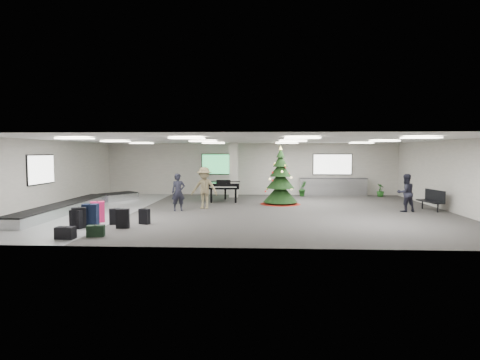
{
  "coord_description": "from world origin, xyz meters",
  "views": [
    {
      "loc": [
        0.56,
        -17.92,
        2.66
      ],
      "look_at": [
        -0.39,
        1.0,
        1.33
      ],
      "focal_mm": 30.0,
      "sensor_mm": 36.0,
      "label": 1
    }
  ],
  "objects_px": {
    "bench": "(432,199)",
    "potted_plant_left": "(303,189)",
    "service_counter": "(333,187)",
    "christmas_tree": "(280,184)",
    "traveler_a": "(178,192)",
    "potted_plant_right": "(380,190)",
    "grand_piano": "(224,185)",
    "traveler_b": "(204,188)",
    "pink_suitcase": "(97,212)",
    "traveler_bench": "(406,193)",
    "baggage_carousel": "(77,205)"
  },
  "relations": [
    {
      "from": "bench",
      "to": "service_counter",
      "type": "bearing_deg",
      "value": 109.48
    },
    {
      "from": "traveler_a",
      "to": "traveler_b",
      "type": "relative_size",
      "value": 0.87
    },
    {
      "from": "pink_suitcase",
      "to": "service_counter",
      "type": "bearing_deg",
      "value": 17.07
    },
    {
      "from": "christmas_tree",
      "to": "potted_plant_left",
      "type": "relative_size",
      "value": 3.29
    },
    {
      "from": "christmas_tree",
      "to": "traveler_b",
      "type": "xyz_separation_m",
      "value": [
        -3.65,
        -1.79,
        -0.04
      ]
    },
    {
      "from": "baggage_carousel",
      "to": "potted_plant_left",
      "type": "xyz_separation_m",
      "value": [
        10.96,
        6.26,
        0.24
      ]
    },
    {
      "from": "service_counter",
      "to": "pink_suitcase",
      "type": "relative_size",
      "value": 4.99
    },
    {
      "from": "baggage_carousel",
      "to": "pink_suitcase",
      "type": "height_order",
      "value": "pink_suitcase"
    },
    {
      "from": "traveler_bench",
      "to": "potted_plant_left",
      "type": "xyz_separation_m",
      "value": [
        -3.9,
        6.06,
        -0.39
      ]
    },
    {
      "from": "christmas_tree",
      "to": "grand_piano",
      "type": "bearing_deg",
      "value": 160.81
    },
    {
      "from": "bench",
      "to": "traveler_b",
      "type": "distance_m",
      "value": 10.45
    },
    {
      "from": "service_counter",
      "to": "christmas_tree",
      "type": "xyz_separation_m",
      "value": [
        -3.41,
        -4.15,
        0.47
      ]
    },
    {
      "from": "service_counter",
      "to": "baggage_carousel",
      "type": "bearing_deg",
      "value": -152.33
    },
    {
      "from": "bench",
      "to": "potted_plant_right",
      "type": "distance_m",
      "value": 5.64
    },
    {
      "from": "traveler_a",
      "to": "traveler_b",
      "type": "height_order",
      "value": "traveler_b"
    },
    {
      "from": "baggage_carousel",
      "to": "service_counter",
      "type": "bearing_deg",
      "value": 27.67
    },
    {
      "from": "service_counter",
      "to": "bench",
      "type": "distance_m",
      "value": 6.96
    },
    {
      "from": "potted_plant_right",
      "to": "pink_suitcase",
      "type": "bearing_deg",
      "value": -144.83
    },
    {
      "from": "traveler_a",
      "to": "traveler_bench",
      "type": "relative_size",
      "value": 1.0
    },
    {
      "from": "bench",
      "to": "traveler_bench",
      "type": "height_order",
      "value": "traveler_bench"
    },
    {
      "from": "traveler_a",
      "to": "potted_plant_right",
      "type": "xyz_separation_m",
      "value": [
        10.84,
        6.26,
        -0.46
      ]
    },
    {
      "from": "potted_plant_left",
      "to": "bench",
      "type": "bearing_deg",
      "value": -46.92
    },
    {
      "from": "christmas_tree",
      "to": "bench",
      "type": "bearing_deg",
      "value": -15.98
    },
    {
      "from": "traveler_a",
      "to": "potted_plant_right",
      "type": "height_order",
      "value": "traveler_a"
    },
    {
      "from": "bench",
      "to": "potted_plant_left",
      "type": "distance_m",
      "value": 7.7
    },
    {
      "from": "baggage_carousel",
      "to": "traveler_bench",
      "type": "relative_size",
      "value": 5.75
    },
    {
      "from": "bench",
      "to": "potted_plant_left",
      "type": "relative_size",
      "value": 1.72
    },
    {
      "from": "traveler_a",
      "to": "christmas_tree",
      "type": "bearing_deg",
      "value": 6.65
    },
    {
      "from": "grand_piano",
      "to": "christmas_tree",
      "type": "bearing_deg",
      "value": -20.52
    },
    {
      "from": "traveler_a",
      "to": "potted_plant_right",
      "type": "bearing_deg",
      "value": 7.84
    },
    {
      "from": "grand_piano",
      "to": "potted_plant_right",
      "type": "distance_m",
      "value": 9.47
    },
    {
      "from": "bench",
      "to": "traveler_bench",
      "type": "relative_size",
      "value": 0.92
    },
    {
      "from": "pink_suitcase",
      "to": "traveler_bench",
      "type": "xyz_separation_m",
      "value": [
        12.6,
        3.32,
        0.45
      ]
    },
    {
      "from": "pink_suitcase",
      "to": "bench",
      "type": "height_order",
      "value": "bench"
    },
    {
      "from": "christmas_tree",
      "to": "traveler_bench",
      "type": "relative_size",
      "value": 1.76
    },
    {
      "from": "service_counter",
      "to": "grand_piano",
      "type": "distance_m",
      "value": 7.1
    },
    {
      "from": "service_counter",
      "to": "potted_plant_right",
      "type": "bearing_deg",
      "value": -10.21
    },
    {
      "from": "pink_suitcase",
      "to": "christmas_tree",
      "type": "distance_m",
      "value": 9.19
    },
    {
      "from": "potted_plant_left",
      "to": "potted_plant_right",
      "type": "bearing_deg",
      "value": -0.24
    },
    {
      "from": "bench",
      "to": "potted_plant_left",
      "type": "height_order",
      "value": "bench"
    },
    {
      "from": "grand_piano",
      "to": "traveler_bench",
      "type": "xyz_separation_m",
      "value": [
        8.39,
        -3.41,
        -0.02
      ]
    },
    {
      "from": "potted_plant_right",
      "to": "grand_piano",
      "type": "bearing_deg",
      "value": -163.85
    },
    {
      "from": "potted_plant_right",
      "to": "baggage_carousel",
      "type": "bearing_deg",
      "value": -158.12
    },
    {
      "from": "traveler_a",
      "to": "potted_plant_right",
      "type": "distance_m",
      "value": 12.53
    },
    {
      "from": "traveler_b",
      "to": "potted_plant_right",
      "type": "relative_size",
      "value": 2.5
    },
    {
      "from": "traveler_bench",
      "to": "potted_plant_left",
      "type": "height_order",
      "value": "traveler_bench"
    },
    {
      "from": "pink_suitcase",
      "to": "baggage_carousel",
      "type": "bearing_deg",
      "value": 99.99
    },
    {
      "from": "christmas_tree",
      "to": "potted_plant_left",
      "type": "distance_m",
      "value": 4.02
    },
    {
      "from": "baggage_carousel",
      "to": "service_counter",
      "type": "height_order",
      "value": "service_counter"
    },
    {
      "from": "baggage_carousel",
      "to": "christmas_tree",
      "type": "bearing_deg",
      "value": 15.32
    }
  ]
}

